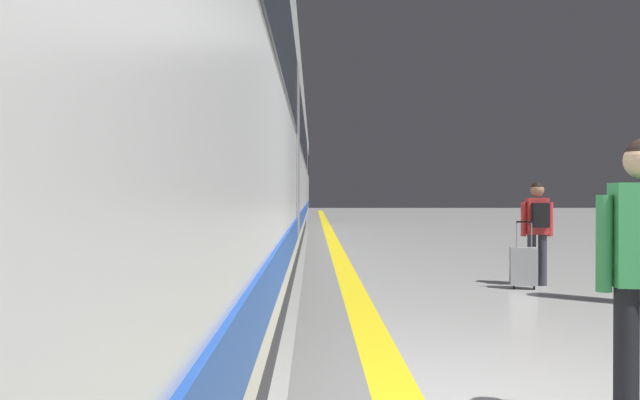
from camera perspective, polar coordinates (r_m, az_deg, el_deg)
The scene contains 5 objects.
safety_line_strip at distance 13.74m, azimuth 1.82°, elevation -5.27°, with size 0.36×80.00×0.01m, color yellow.
tactile_edge_band at distance 13.73m, azimuth 0.20°, elevation -5.28°, with size 0.73×80.00×0.01m, color slate.
high_speed_train at distance 13.35m, azimuth -7.71°, elevation 5.30°, with size 2.94×34.59×4.97m.
passenger_near at distance 10.43m, azimuth 18.48°, elevation -2.03°, with size 0.49×0.31×1.57m.
suitcase_near at distance 10.07m, azimuth 17.35°, elevation -5.54°, with size 0.41×0.29×1.00m.
Camera 1 is at (-1.57, -3.66, 1.40)m, focal length 36.61 mm.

